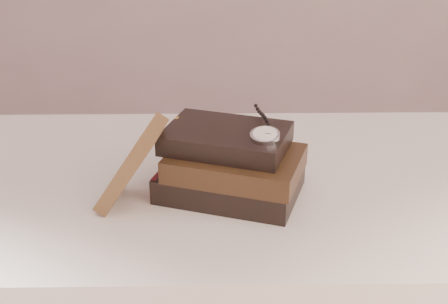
{
  "coord_description": "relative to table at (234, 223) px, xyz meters",
  "views": [
    {
      "loc": [
        -0.03,
        -0.59,
        1.24
      ],
      "look_at": [
        -0.02,
        0.3,
        0.82
      ],
      "focal_mm": 48.86,
      "sensor_mm": 36.0,
      "label": 1
    }
  ],
  "objects": [
    {
      "name": "eyeglasses",
      "position": [
        -0.06,
        0.04,
        0.15
      ],
      "size": [
        0.12,
        0.13,
        0.04
      ],
      "color": "silver",
      "rests_on": "book_stack"
    },
    {
      "name": "table",
      "position": [
        0.0,
        0.0,
        0.0
      ],
      "size": [
        1.0,
        0.6,
        0.75
      ],
      "color": "silver",
      "rests_on": "ground"
    },
    {
      "name": "book_stack",
      "position": [
        -0.01,
        -0.06,
        0.14
      ],
      "size": [
        0.26,
        0.22,
        0.11
      ],
      "color": "black",
      "rests_on": "table"
    },
    {
      "name": "journal",
      "position": [
        -0.16,
        -0.09,
        0.16
      ],
      "size": [
        0.12,
        0.11,
        0.14
      ],
      "primitive_type": "cube",
      "rotation": [
        0.0,
        0.58,
        -0.16
      ],
      "color": "#3F2A18",
      "rests_on": "table"
    },
    {
      "name": "pocket_watch",
      "position": [
        0.04,
        -0.08,
        0.21
      ],
      "size": [
        0.06,
        0.15,
        0.02
      ],
      "color": "silver",
      "rests_on": "book_stack"
    }
  ]
}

